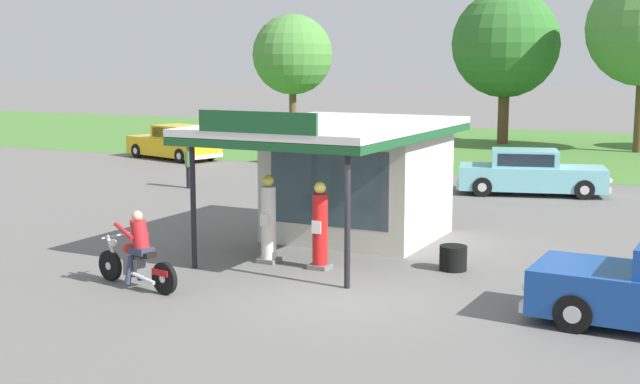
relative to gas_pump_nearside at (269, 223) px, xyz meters
The scene contains 13 objects.
ground_plane 3.16m from the gas_pump_nearside, 33.52° to the right, with size 300.00×300.00×0.00m, color slate.
grass_verge_strip 28.46m from the gas_pump_nearside, 84.92° to the left, with size 120.00×24.00×0.01m, color #477A33.
service_station_kiosk 3.32m from the gas_pump_nearside, 78.35° to the left, with size 4.60×7.12×3.51m.
gas_pump_nearside is the anchor object (origin of this frame).
gas_pump_offside 1.30m from the gas_pump_nearside, ahead, with size 0.44×0.44×1.93m.
motorcycle_with_rider 3.31m from the gas_pump_nearside, 112.67° to the right, with size 2.29×0.79×1.58m.
parked_car_back_row_far_left 12.95m from the gas_pump_nearside, 76.54° to the left, with size 5.31×3.04×1.53m.
parked_car_back_row_right 21.28m from the gas_pump_nearside, 132.20° to the left, with size 5.32×3.10×1.60m.
parked_car_back_row_centre 17.74m from the gas_pump_nearside, 111.85° to the left, with size 5.81×3.12×1.46m.
bystander_standing_back_lot 11.84m from the gas_pump_nearside, 134.02° to the left, with size 0.34×0.34×1.54m.
tree_oak_far_right 34.59m from the gas_pump_nearside, 117.62° to the left, with size 4.99×4.99×7.45m.
tree_oak_far_left 30.45m from the gas_pump_nearside, 94.69° to the left, with size 5.86×5.86×8.41m.
spare_tire_stack 4.17m from the gas_pump_nearside, 16.82° to the left, with size 0.60×0.60×0.54m.
Camera 1 is at (6.84, -14.34, 4.49)m, focal length 47.07 mm.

